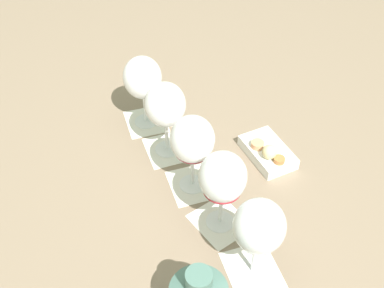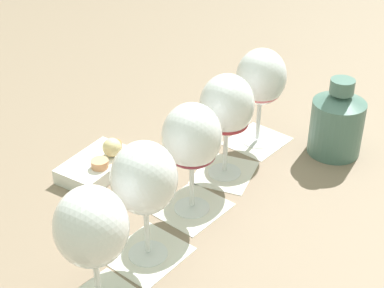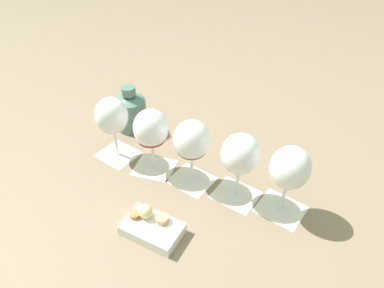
{
  "view_description": "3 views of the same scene",
  "coord_description": "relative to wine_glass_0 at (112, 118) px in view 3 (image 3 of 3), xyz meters",
  "views": [
    {
      "loc": [
        -0.33,
        0.66,
        0.83
      ],
      "look_at": [
        0.0,
        0.0,
        0.13
      ],
      "focal_mm": 45.0,
      "sensor_mm": 36.0,
      "label": 1
    },
    {
      "loc": [
        0.79,
        -0.07,
        0.61
      ],
      "look_at": [
        0.0,
        0.0,
        0.13
      ],
      "focal_mm": 55.0,
      "sensor_mm": 36.0,
      "label": 2
    },
    {
      "loc": [
        -0.11,
        -0.69,
        0.67
      ],
      "look_at": [
        0.0,
        0.0,
        0.13
      ],
      "focal_mm": 32.0,
      "sensor_mm": 36.0,
      "label": 3
    }
  ],
  "objects": [
    {
      "name": "tasting_card_2",
      "position": [
        0.2,
        -0.15,
        -0.13
      ],
      "size": [
        0.15,
        0.15,
        0.0
      ],
      "color": "silver",
      "rests_on": "ground_plane"
    },
    {
      "name": "snack_dish",
      "position": [
        0.08,
        -0.31,
        -0.12
      ],
      "size": [
        0.16,
        0.15,
        0.06
      ],
      "color": "white",
      "rests_on": "ground_plane"
    },
    {
      "name": "tasting_card_0",
      "position": [
        -0.0,
        -0.0,
        -0.13
      ],
      "size": [
        0.15,
        0.15,
        0.0
      ],
      "color": "silver",
      "rests_on": "ground_plane"
    },
    {
      "name": "wine_glass_2",
      "position": [
        0.2,
        -0.15,
        0.0
      ],
      "size": [
        0.1,
        0.1,
        0.2
      ],
      "color": "white",
      "rests_on": "tasting_card_2"
    },
    {
      "name": "ceramic_vase",
      "position": [
        0.05,
        0.14,
        -0.07
      ],
      "size": [
        0.1,
        0.1,
        0.15
      ],
      "color": "#4C7066",
      "rests_on": "ground_plane"
    },
    {
      "name": "wine_glass_4",
      "position": [
        0.42,
        -0.29,
        -0.0
      ],
      "size": [
        0.1,
        0.1,
        0.2
      ],
      "color": "white",
      "rests_on": "tasting_card_4"
    },
    {
      "name": "tasting_card_4",
      "position": [
        0.42,
        -0.29,
        -0.13
      ],
      "size": [
        0.15,
        0.15,
        0.0
      ],
      "color": "silver",
      "rests_on": "ground_plane"
    },
    {
      "name": "ground_plane",
      "position": [
        0.21,
        -0.15,
        -0.13
      ],
      "size": [
        8.0,
        8.0,
        0.0
      ],
      "primitive_type": "plane",
      "color": "#7F6B56"
    },
    {
      "name": "tasting_card_1",
      "position": [
        0.11,
        -0.08,
        -0.13
      ],
      "size": [
        0.15,
        0.14,
        0.0
      ],
      "color": "silver",
      "rests_on": "ground_plane"
    },
    {
      "name": "wine_glass_1",
      "position": [
        0.11,
        -0.08,
        0.0
      ],
      "size": [
        0.1,
        0.1,
        0.2
      ],
      "color": "white",
      "rests_on": "tasting_card_1"
    },
    {
      "name": "wine_glass_3",
      "position": [
        0.31,
        -0.23,
        0.0
      ],
      "size": [
        0.1,
        0.1,
        0.2
      ],
      "color": "white",
      "rests_on": "tasting_card_3"
    },
    {
      "name": "tasting_card_3",
      "position": [
        0.31,
        -0.23,
        -0.13
      ],
      "size": [
        0.15,
        0.15,
        0.0
      ],
      "color": "silver",
      "rests_on": "ground_plane"
    },
    {
      "name": "wine_glass_0",
      "position": [
        0.0,
        0.0,
        0.0
      ],
      "size": [
        0.1,
        0.1,
        0.2
      ],
      "color": "white",
      "rests_on": "tasting_card_0"
    }
  ]
}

